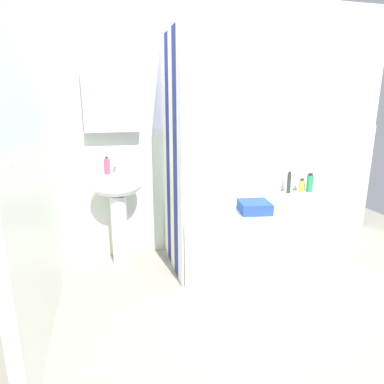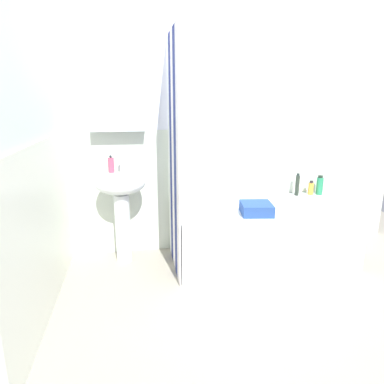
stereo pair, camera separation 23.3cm
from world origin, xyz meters
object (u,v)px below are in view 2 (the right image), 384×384
Objects in this scene: bathtub at (262,233)px; conditioner_bottle at (297,185)px; toothbrush_cup at (133,166)px; lotion_bottle at (320,185)px; soap_dispenser at (111,165)px; towel_folded at (256,209)px; body_wash_bottle at (311,188)px; sink at (121,197)px.

bathtub is 0.66m from conditioner_bottle.
toothbrush_cup is 0.05× the size of bathtub.
lotion_bottle is 0.24m from conditioner_bottle.
soap_dispenser is 1.32m from towel_folded.
toothbrush_cup is 0.57× the size of body_wash_bottle.
body_wash_bottle is at bearing 2.16° from soap_dispenser.
soap_dispenser is at bearing 160.98° from towel_folded.
bathtub is (1.16, -0.25, -0.63)m from toothbrush_cup.
soap_dispenser reaches higher than toothbrush_cup.
body_wash_bottle is (1.90, 0.10, -0.02)m from sink.
towel_folded is (-0.61, -0.49, -0.06)m from conditioner_bottle.
sink is at bearing -177.20° from lotion_bottle.
sink is 1.90m from body_wash_bottle.
sink reaches higher than towel_folded.
conditioner_bottle is at bearing 2.32° from soap_dispenser.
towel_folded is (1.21, -0.42, -0.34)m from soap_dispenser.
bathtub is at bearing -9.09° from soap_dispenser.
toothbrush_cup is at bearing -178.46° from conditioner_bottle.
towel_folded is at bearing -18.83° from sink.
conditioner_bottle is (1.75, 0.10, 0.02)m from sink.
lotion_bottle is 0.78× the size of towel_folded.
sink reaches higher than conditioner_bottle.
body_wash_bottle is at bearing 0.32° from conditioner_bottle.
towel_folded is (1.14, -0.39, -0.05)m from sink.
body_wash_bottle is at bearing 1.44° from toothbrush_cup.
conditioner_bottle is at bearing 178.67° from lotion_bottle.
toothbrush_cup reaches higher than lotion_bottle.
bathtub is at bearing 54.14° from towel_folded.
bathtub is at bearing -154.79° from body_wash_bottle.
toothbrush_cup is 1.81m from body_wash_bottle.
lotion_bottle reaches higher than towel_folded.
bathtub is 0.76m from body_wash_bottle.
toothbrush_cup is at bearing -178.83° from lotion_bottle.
bathtub is at bearing -8.32° from sink.
soap_dispenser reaches higher than lotion_bottle.
soap_dispenser is 1.05× the size of body_wash_bottle.
body_wash_bottle is at bearing 3.13° from sink.
body_wash_bottle is 0.57× the size of towel_folded.
lotion_bottle is 0.98m from towel_folded.
towel_folded is (-0.14, -0.20, 0.31)m from bathtub.
body_wash_bottle is at bearing 25.21° from bathtub.
lotion_bottle is at bearing 21.85° from bathtub.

